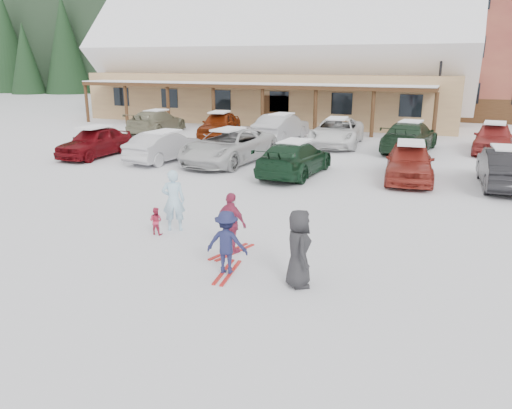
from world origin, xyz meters
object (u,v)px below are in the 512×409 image
at_px(bystander_dark, 299,249).
at_px(parked_car_1, 164,146).
at_px(parked_car_0, 95,142).
at_px(child_magenta, 231,223).
at_px(parked_car_8, 220,125).
at_px(adult_skier, 174,200).
at_px(lamp_post, 439,82).
at_px(day_lodge, 274,69).
at_px(child_navy, 227,242).
at_px(parked_car_12, 493,138).
at_px(parked_car_4, 409,162).
at_px(parked_car_2, 228,146).
at_px(parked_car_9, 282,127).
at_px(parked_car_5, 505,168).
at_px(parked_car_11, 410,137).
at_px(parked_car_7, 157,122).
at_px(parked_car_10, 337,132).
at_px(parked_car_3, 295,158).

relative_size(bystander_dark, parked_car_1, 0.39).
bearing_deg(parked_car_0, child_magenta, -38.18).
bearing_deg(parked_car_8, adult_skier, -77.81).
distance_m(lamp_post, parked_car_8, 14.22).
xyz_separation_m(day_lodge, child_navy, (9.45, -29.05, -3.23)).
xyz_separation_m(child_magenta, parked_car_12, (6.58, 17.54, 0.01)).
distance_m(child_navy, parked_car_0, 15.69).
bearing_deg(lamp_post, parked_car_4, -90.96).
relative_size(parked_car_2, parked_car_4, 1.27).
height_order(adult_skier, parked_car_1, adult_skier).
bearing_deg(lamp_post, parked_car_9, -140.19).
bearing_deg(child_magenta, parked_car_2, -47.94).
relative_size(parked_car_5, parked_car_11, 0.84).
bearing_deg(parked_car_9, parked_car_5, 151.48).
distance_m(parked_car_5, parked_car_9, 13.65).
relative_size(child_magenta, bystander_dark, 0.91).
distance_m(parked_car_7, parked_car_10, 11.98).
bearing_deg(parked_car_3, parked_car_8, -44.84).
relative_size(parked_car_1, parked_car_2, 0.75).
xyz_separation_m(parked_car_5, parked_car_10, (-7.91, 7.06, 0.02)).
distance_m(child_navy, parked_car_4, 11.10).
bearing_deg(parked_car_3, parked_car_1, -1.78).
height_order(adult_skier, parked_car_10, adult_skier).
height_order(parked_car_3, parked_car_11, parked_car_11).
bearing_deg(parked_car_8, parked_car_11, -14.38).
distance_m(parked_car_2, parked_car_7, 11.18).
relative_size(bystander_dark, parked_car_4, 0.37).
bearing_deg(child_navy, parked_car_0, -48.26).
bearing_deg(day_lodge, child_magenta, -72.05).
xyz_separation_m(child_navy, parked_car_4, (2.82, 10.74, 0.04)).
relative_size(parked_car_1, parked_car_12, 0.94).
bearing_deg(parked_car_9, parked_car_2, 95.00).
xyz_separation_m(lamp_post, bystander_dark, (-1.42, -25.37, -2.39)).
relative_size(parked_car_2, parked_car_11, 1.04).
distance_m(lamp_post, parked_car_9, 10.94).
height_order(parked_car_1, parked_car_12, parked_car_12).
bearing_deg(parked_car_12, lamp_post, 119.67).
bearing_deg(parked_car_5, bystander_dark, 63.83).
xyz_separation_m(parked_car_0, parked_car_2, (6.69, 1.02, 0.05)).
bearing_deg(parked_car_5, adult_skier, 41.44).
xyz_separation_m(parked_car_3, parked_car_11, (3.81, 7.45, 0.08)).
distance_m(lamp_post, parked_car_10, 9.15).
xyz_separation_m(bystander_dark, parked_car_10, (-3.36, 17.97, -0.07)).
bearing_deg(parked_car_7, parked_car_11, 173.57).
relative_size(parked_car_1, parked_car_4, 0.96).
relative_size(parked_car_10, parked_car_11, 1.01).
bearing_deg(parked_car_11, parked_car_7, 1.53).
xyz_separation_m(bystander_dark, parked_car_2, (-6.83, 11.29, -0.05)).
distance_m(parked_car_9, parked_car_10, 3.46).
distance_m(parked_car_0, parked_car_8, 8.58).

